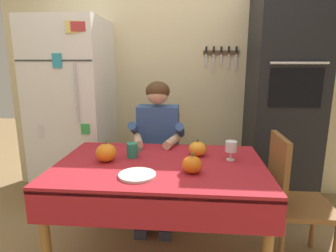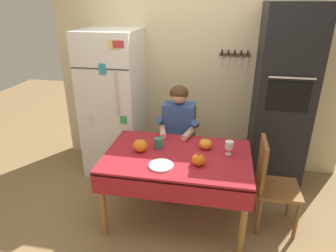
# 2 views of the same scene
# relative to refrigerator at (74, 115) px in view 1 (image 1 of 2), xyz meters

# --- Properties ---
(back_wall_assembly) EXTENTS (3.70, 0.13, 2.60)m
(back_wall_assembly) POSITION_rel_refrigerator_xyz_m (1.00, 0.39, 0.40)
(back_wall_assembly) COLOR beige
(back_wall_assembly) RESTS_ON ground
(refrigerator) EXTENTS (0.68, 0.71, 1.80)m
(refrigerator) POSITION_rel_refrigerator_xyz_m (0.00, 0.00, 0.00)
(refrigerator) COLOR white
(refrigerator) RESTS_ON ground
(wall_oven) EXTENTS (0.60, 0.64, 2.10)m
(wall_oven) POSITION_rel_refrigerator_xyz_m (2.00, 0.04, 0.15)
(wall_oven) COLOR black
(wall_oven) RESTS_ON ground
(dining_table) EXTENTS (1.40, 0.90, 0.74)m
(dining_table) POSITION_rel_refrigerator_xyz_m (0.95, -0.88, -0.24)
(dining_table) COLOR #9E6B33
(dining_table) RESTS_ON ground
(chair_behind_person) EXTENTS (0.40, 0.40, 0.93)m
(chair_behind_person) POSITION_rel_refrigerator_xyz_m (0.86, -0.09, -0.39)
(chair_behind_person) COLOR #9E6B33
(chair_behind_person) RESTS_ON ground
(seated_person) EXTENTS (0.47, 0.55, 1.25)m
(seated_person) POSITION_rel_refrigerator_xyz_m (0.86, -0.28, -0.16)
(seated_person) COLOR #38384C
(seated_person) RESTS_ON ground
(chair_right_side) EXTENTS (0.40, 0.40, 0.93)m
(chair_right_side) POSITION_rel_refrigerator_xyz_m (1.85, -0.80, -0.39)
(chair_right_side) COLOR brown
(chair_right_side) RESTS_ON ground
(coffee_mug) EXTENTS (0.11, 0.08, 0.10)m
(coffee_mug) POSITION_rel_refrigerator_xyz_m (0.74, -0.76, -0.11)
(coffee_mug) COLOR #237F66
(coffee_mug) RESTS_ON dining_table
(wine_glass) EXTENTS (0.08, 0.08, 0.14)m
(wine_glass) POSITION_rel_refrigerator_xyz_m (1.43, -0.76, -0.07)
(wine_glass) COLOR white
(wine_glass) RESTS_ON dining_table
(pumpkin_large) EXTENTS (0.13, 0.13, 0.13)m
(pumpkin_large) POSITION_rel_refrigerator_xyz_m (1.21, -0.69, -0.11)
(pumpkin_large) COLOR orange
(pumpkin_large) RESTS_ON dining_table
(pumpkin_medium) EXTENTS (0.12, 0.12, 0.13)m
(pumpkin_medium) POSITION_rel_refrigerator_xyz_m (1.17, -1.02, -0.11)
(pumpkin_medium) COLOR orange
(pumpkin_medium) RESTS_ON dining_table
(pumpkin_small) EXTENTS (0.14, 0.14, 0.15)m
(pumpkin_small) POSITION_rel_refrigerator_xyz_m (0.58, -0.86, -0.10)
(pumpkin_small) COLOR orange
(pumpkin_small) RESTS_ON dining_table
(serving_tray) EXTENTS (0.23, 0.23, 0.02)m
(serving_tray) POSITION_rel_refrigerator_xyz_m (0.84, -1.10, -0.15)
(serving_tray) COLOR silver
(serving_tray) RESTS_ON dining_table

